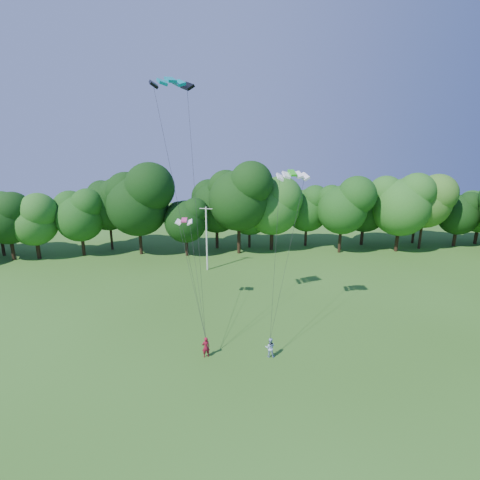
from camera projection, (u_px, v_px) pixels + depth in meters
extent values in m
plane|color=#305C19|center=(271.00, 423.00, 23.14)|extent=(160.00, 160.00, 0.00)
cylinder|color=silver|center=(207.00, 239.00, 48.31)|extent=(0.21, 0.21, 8.43)
cube|color=silver|center=(206.00, 209.00, 47.23)|extent=(1.62, 0.62, 0.08)
imported|color=maroon|center=(206.00, 347.00, 29.82)|extent=(0.71, 0.54, 1.73)
imported|color=#A6BFE6|center=(270.00, 347.00, 29.85)|extent=(0.90, 0.77, 1.63)
cube|color=#048894|center=(170.00, 80.00, 27.99)|extent=(3.50, 2.39, 0.61)
cube|color=green|center=(292.00, 173.00, 31.55)|extent=(2.74, 1.34, 0.49)
cube|color=#D0397D|center=(184.00, 220.00, 35.30)|extent=(1.69, 0.98, 0.36)
cylinder|color=#322314|center=(2.00, 244.00, 54.87)|extent=(0.43, 0.43, 3.67)
cylinder|color=#332113|center=(239.00, 238.00, 55.82)|extent=(0.44, 0.44, 4.85)
ellipsoid|color=black|center=(239.00, 195.00, 54.09)|extent=(9.71, 9.71, 10.59)
cylinder|color=#372116|center=(420.00, 235.00, 58.16)|extent=(0.46, 0.46, 4.24)
ellipsoid|color=#34621E|center=(425.00, 200.00, 56.65)|extent=(8.49, 8.49, 9.26)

